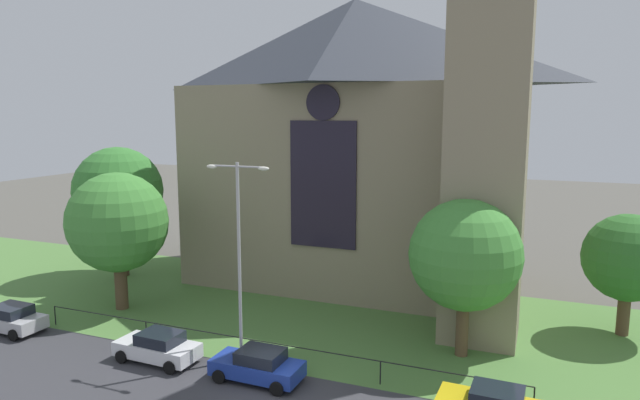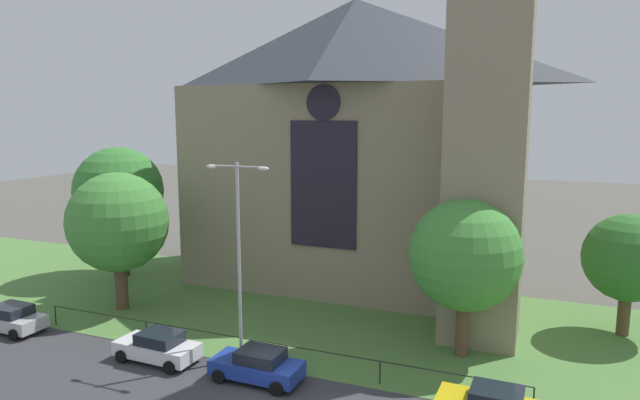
# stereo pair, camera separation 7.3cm
# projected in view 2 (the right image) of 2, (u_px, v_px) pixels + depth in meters

# --- Properties ---
(ground) EXTENTS (160.00, 160.00, 0.00)m
(ground) POSITION_uv_depth(u_px,v_px,m) (346.00, 317.00, 33.91)
(ground) COLOR #56544C
(grass_verge) EXTENTS (120.00, 20.00, 0.01)m
(grass_verge) POSITION_uv_depth(u_px,v_px,m) (335.00, 328.00, 32.08)
(grass_verge) COLOR #517F3D
(grass_verge) RESTS_ON ground
(church_building) EXTENTS (23.20, 16.20, 26.00)m
(church_building) POSITION_uv_depth(u_px,v_px,m) (362.00, 140.00, 39.56)
(church_building) COLOR gray
(church_building) RESTS_ON ground
(iron_railing) EXTENTS (26.08, 0.07, 1.13)m
(iron_railing) POSITION_uv_depth(u_px,v_px,m) (253.00, 343.00, 27.73)
(iron_railing) COLOR black
(iron_railing) RESTS_ON ground
(tree_left_far) EXTENTS (6.52, 6.52, 9.72)m
(tree_left_far) POSITION_uv_depth(u_px,v_px,m) (119.00, 192.00, 41.66)
(tree_left_far) COLOR #423021
(tree_left_far) RESTS_ON ground
(tree_left_near) EXTENTS (6.15, 6.15, 8.61)m
(tree_left_near) POSITION_uv_depth(u_px,v_px,m) (118.00, 223.00, 34.59)
(tree_left_near) COLOR brown
(tree_left_near) RESTS_ON ground
(tree_right_near) EXTENTS (5.56, 5.56, 8.01)m
(tree_right_near) POSITION_uv_depth(u_px,v_px,m) (465.00, 255.00, 27.77)
(tree_right_near) COLOR brown
(tree_right_near) RESTS_ON ground
(tree_right_far) EXTENTS (4.78, 4.78, 6.78)m
(tree_right_far) POSITION_uv_depth(u_px,v_px,m) (629.00, 258.00, 30.51)
(tree_right_far) COLOR brown
(tree_right_far) RESTS_ON ground
(streetlamp_near) EXTENTS (3.37, 0.26, 9.86)m
(streetlamp_near) POSITION_uv_depth(u_px,v_px,m) (239.00, 240.00, 27.08)
(streetlamp_near) COLOR #B2B2B7
(streetlamp_near) RESTS_ON ground
(parked_car_silver) EXTENTS (4.23, 2.09, 1.51)m
(parked_car_silver) POSITION_uv_depth(u_px,v_px,m) (10.00, 318.00, 31.63)
(parked_car_silver) COLOR #B7B7BC
(parked_car_silver) RESTS_ON ground
(parked_car_white) EXTENTS (4.26, 2.14, 1.51)m
(parked_car_white) POSITION_uv_depth(u_px,v_px,m) (158.00, 347.00, 27.76)
(parked_car_white) COLOR silver
(parked_car_white) RESTS_ON ground
(parked_car_blue) EXTENTS (4.22, 2.06, 1.51)m
(parked_car_blue) POSITION_uv_depth(u_px,v_px,m) (258.00, 365.00, 25.72)
(parked_car_blue) COLOR #1E3899
(parked_car_blue) RESTS_ON ground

